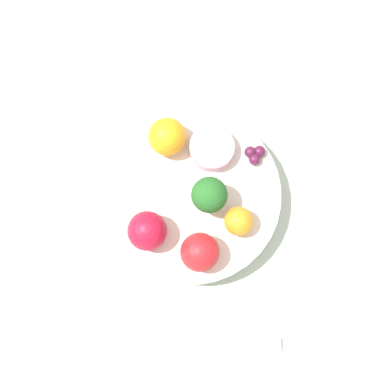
# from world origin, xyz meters

# --- Properties ---
(ground_plane) EXTENTS (6.00, 6.00, 0.00)m
(ground_plane) POSITION_xyz_m (0.00, 0.00, 0.00)
(ground_plane) COLOR gray
(table_surface) EXTENTS (1.20, 1.20, 0.02)m
(table_surface) POSITION_xyz_m (0.00, 0.00, 0.01)
(table_surface) COLOR #B2C6B2
(table_surface) RESTS_ON ground_plane
(bowl) EXTENTS (0.23, 0.23, 0.04)m
(bowl) POSITION_xyz_m (0.00, 0.00, 0.04)
(bowl) COLOR silver
(bowl) RESTS_ON table_surface
(broccoli) EXTENTS (0.05, 0.05, 0.06)m
(broccoli) POSITION_xyz_m (0.01, 0.02, 0.09)
(broccoli) COLOR #8CB76B
(broccoli) RESTS_ON bowl
(apple_red) EXTENTS (0.05, 0.05, 0.05)m
(apple_red) POSITION_xyz_m (0.06, -0.05, 0.08)
(apple_red) COLOR #B7142D
(apple_red) RESTS_ON bowl
(apple_green) EXTENTS (0.05, 0.05, 0.05)m
(apple_green) POSITION_xyz_m (0.08, 0.02, 0.08)
(apple_green) COLOR red
(apple_green) RESTS_ON bowl
(orange_front) EXTENTS (0.05, 0.05, 0.05)m
(orange_front) POSITION_xyz_m (-0.06, -0.04, 0.08)
(orange_front) COLOR orange
(orange_front) RESTS_ON bowl
(orange_back) EXTENTS (0.04, 0.04, 0.04)m
(orange_back) POSITION_xyz_m (0.03, 0.06, 0.08)
(orange_back) COLOR orange
(orange_back) RESTS_ON bowl
(grape_cluster) EXTENTS (0.03, 0.03, 0.02)m
(grape_cluster) POSITION_xyz_m (-0.06, 0.07, 0.07)
(grape_cluster) COLOR #511938
(grape_cluster) RESTS_ON bowl
(small_cup) EXTENTS (0.06, 0.06, 0.02)m
(small_cup) POSITION_xyz_m (-0.06, 0.02, 0.07)
(small_cup) COLOR #EA9EC6
(small_cup) RESTS_ON bowl
(spoon) EXTENTS (0.03, 0.09, 0.01)m
(spoon) POSITION_xyz_m (0.18, 0.10, 0.02)
(spoon) COLOR silver
(spoon) RESTS_ON table_surface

